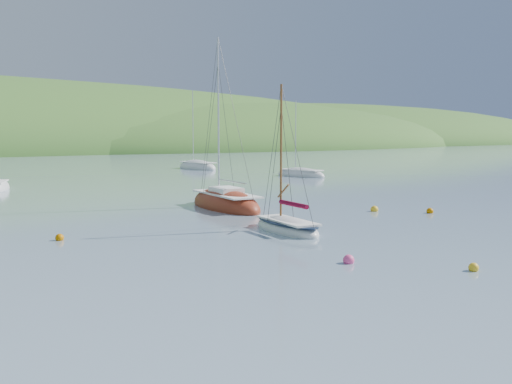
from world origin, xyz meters
TOP-DOWN VIEW (x-y plane):
  - ground at (0.00, 0.00)m, footprint 700.00×700.00m
  - daysailer_white at (1.29, 7.54)m, footprint 2.66×5.54m
  - sloop_red at (3.64, 17.25)m, footprint 3.93×8.81m
  - distant_sloop_b at (23.57, 56.19)m, footprint 3.28×8.69m
  - distant_sloop_d at (26.47, 36.48)m, footprint 3.65×7.15m
  - mooring_buoys at (4.39, 6.01)m, footprint 22.56×15.46m

SIDE VIEW (x-z plane):
  - ground at x=0.00m, z-range 0.00..0.00m
  - mooring_buoys at x=4.39m, z-range -0.13..0.37m
  - distant_sloop_d at x=26.47m, z-range -4.70..5.04m
  - daysailer_white at x=1.29m, z-range -3.89..4.29m
  - distant_sloop_b at x=23.57m, z-range -5.94..6.34m
  - sloop_red at x=3.64m, z-range -6.07..6.53m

